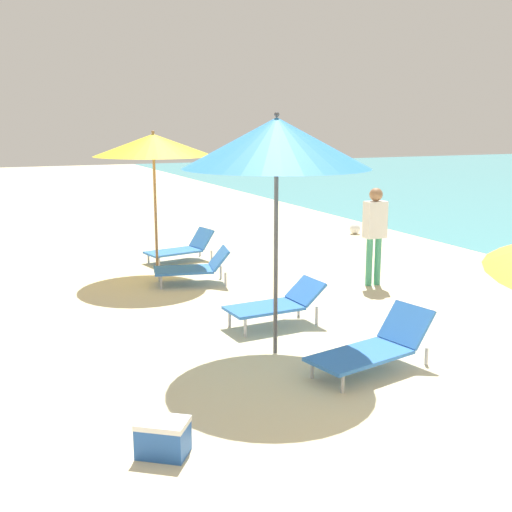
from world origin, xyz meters
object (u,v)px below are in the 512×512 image
Objects in this scene: lounger_farthest_shoreside at (182,248)px; lounger_second_inland at (374,346)px; lounger_farthest_inland at (194,267)px; beach_ball at (355,229)px; person_walking_mid at (375,227)px; cooler_box at (163,437)px; umbrella_second at (277,143)px; umbrella_farthest at (153,145)px; lounger_second_shoreside at (276,303)px.

lounger_second_inland is at bearing 81.20° from lounger_farthest_shoreside.
lounger_farthest_inland reaches higher than beach_ball.
lounger_farthest_inland is at bearing 65.69° from person_walking_mid.
person_walking_mid is 5.16m from beach_ball.
lounger_farthest_shoreside is 7.61m from cooler_box.
umbrella_second reaches higher than cooler_box.
umbrella_farthest is 6.45m from beach_ball.
person_walking_mid reaches higher than cooler_box.
beach_ball is at bearing -176.48° from lounger_farthest_shoreside.
person_walking_mid is (2.94, 2.25, -1.49)m from umbrella_second.
umbrella_second reaches higher than beach_ball.
lounger_farthest_shoreside is 2.77× the size of cooler_box.
umbrella_second reaches higher than lounger_farthest_shoreside.
umbrella_second is 5.89m from lounger_farthest_shoreside.
lounger_farthest_inland is 0.83× the size of person_walking_mid.
person_walking_mid reaches higher than beach_ball.
beach_ball is at bearing 49.08° from cooler_box.
lounger_farthest_inland is at bearing -66.15° from umbrella_farthest.
beach_ball is at bearing -27.79° from person_walking_mid.
cooler_box reaches higher than beach_ball.
umbrella_second is at bearing 73.49° from lounger_farthest_shoreside.
umbrella_farthest reaches higher than lounger_second_inland.
lounger_second_inland is 0.61× the size of umbrella_farthest.
beach_ball is (4.67, 7.64, -0.15)m from lounger_second_inland.
lounger_second_inland is 3.09× the size of cooler_box.
lounger_farthest_inland is at bearing 68.07° from lounger_farthest_shoreside.
lounger_farthest_inland is at bearing -86.95° from lounger_second_shoreside.
beach_ball is at bearing -133.41° from lounger_second_inland.
lounger_farthest_inland is 2.70× the size of cooler_box.
beach_ball is 0.52× the size of cooler_box.
umbrella_second is at bearing -129.12° from beach_ball.
lounger_second_inland reaches higher than lounger_farthest_inland.
lounger_farthest_shoreside is 4.05m from person_walking_mid.
lounger_farthest_shoreside is at bearing -99.89° from lounger_second_inland.
umbrella_second is 4.51m from umbrella_farthest.
lounger_farthest_shoreside is (0.06, 4.48, -0.04)m from lounger_second_shoreside.
umbrella_farthest reaches higher than beach_ball.
person_walking_mid reaches higher than lounger_second_shoreside.
lounger_second_shoreside is 0.53× the size of umbrella_farthest.
umbrella_farthest reaches higher than lounger_farthest_inland.
lounger_second_shoreside is at bearing 119.42° from person_walking_mid.
umbrella_farthest is 1.83× the size of lounger_farthest_shoreside.
umbrella_farthest is (-0.70, 3.56, 2.03)m from lounger_second_shoreside.
beach_ball is (4.90, 1.26, -0.14)m from lounger_farthest_shoreside.
lounger_second_shoreside reaches higher than beach_ball.
cooler_box is (-4.85, -4.04, -0.86)m from person_walking_mid.
lounger_second_shoreside is 3.63m from cooler_box.
cooler_box is at bearing -130.92° from beach_ball.
lounger_second_shoreside is at bearing 48.96° from cooler_box.
lounger_second_inland is 1.15× the size of lounger_farthest_inland.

